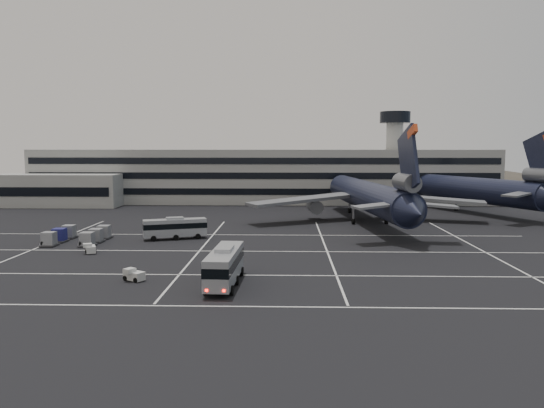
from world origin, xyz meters
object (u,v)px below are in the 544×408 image
(trijet_main, at_px, (368,196))
(uld_cluster, at_px, (78,236))
(bus_far, at_px, (175,227))
(tug_a, at_px, (91,249))
(bus_near, at_px, (225,264))

(trijet_main, xyz_separation_m, uld_cluster, (-47.85, -22.26, -4.21))
(bus_far, height_order, tug_a, bus_far)
(bus_near, distance_m, bus_far, 30.18)
(trijet_main, bearing_deg, uld_cluster, -161.14)
(uld_cluster, bearing_deg, tug_a, -58.63)
(bus_far, relative_size, uld_cluster, 1.06)
(trijet_main, relative_size, uld_cluster, 6.04)
(bus_near, relative_size, bus_far, 1.15)
(trijet_main, relative_size, bus_near, 4.94)
(tug_a, bearing_deg, bus_near, -63.02)
(bus_far, xyz_separation_m, uld_cluster, (-14.39, -3.31, -0.88))
(tug_a, bearing_deg, trijet_main, 11.12)
(uld_cluster, bearing_deg, bus_far, 12.94)
(trijet_main, distance_m, tug_a, 52.80)
(tug_a, relative_size, uld_cluster, 0.27)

